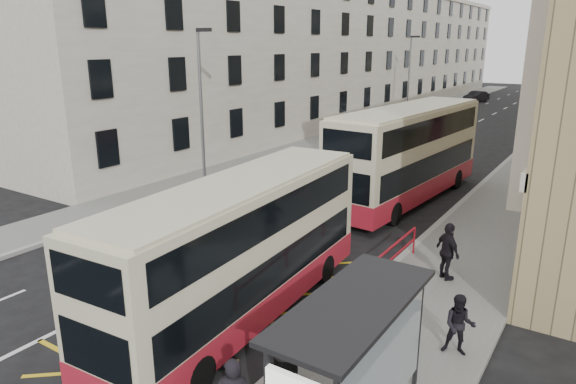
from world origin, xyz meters
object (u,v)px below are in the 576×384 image
Objects in this scene: double_decker_rear at (408,154)px; street_lamp_near at (202,100)px; double_decker_front at (241,250)px; car_silver at (466,106)px; bus_shelter at (351,348)px; street_lamp_far at (409,73)px; pedestrian_mid at (459,325)px; pedestrian_far at (448,251)px; white_van at (412,116)px; car_red at (554,104)px; car_dark at (476,97)px; litter_bin at (286,370)px.

street_lamp_near is at bearing -155.79° from double_decker_rear.
double_decker_rear is (-0.21, 13.18, 0.30)m from double_decker_front.
bus_shelter is at bearing -88.43° from car_silver.
bus_shelter is 1.11× the size of car_silver.
street_lamp_far is (0.00, 30.00, 0.00)m from street_lamp_near.
double_decker_front is at bearing 149.49° from bus_shelter.
street_lamp_far reaches higher than double_decker_front.
street_lamp_near is 18.15m from pedestrian_mid.
bus_shelter is 8.03m from pedestrian_far.
white_van is at bearing 87.66° from street_lamp_near.
car_red is at bearing 85.22° from double_decker_front.
car_dark is at bearing 88.88° from pedestrian_mid.
double_decker_front is 61.27m from car_dark.
street_lamp_near is at bearing -75.73° from car_dark.
double_decker_rear is at bearing 91.02° from car_red.
double_decker_front is at bearing -84.51° from double_decker_rear.
white_van is 1.09× the size of car_red.
bus_shelter is 2.38m from litter_bin.
litter_bin is 0.63× the size of pedestrian_mid.
double_decker_front is 2.61× the size of car_silver.
pedestrian_far reaches higher than litter_bin.
double_decker_rear is 7.50× the size of pedestrian_mid.
street_lamp_far is 21.45m from car_dark.
car_red is at bearing 91.49° from litter_bin.
street_lamp_far is at bearing 135.79° from white_van.
double_decker_rear is 43.52m from car_red.
street_lamp_far is 28.35m from double_decker_rear.
bus_shelter is 19.38m from street_lamp_near.
litter_bin is at bearing -72.84° from street_lamp_far.
car_dark is at bearing 94.42° from double_decker_front.
car_dark is (-8.38, 60.68, -1.31)m from double_decker_front.
bus_shelter is 4.38× the size of litter_bin.
bus_shelter is at bearing -40.14° from street_lamp_near.
street_lamp_near reaches higher than double_decker_rear.
street_lamp_far is 5.18× the size of pedestrian_mid.
car_red is at bearing 93.19° from bus_shelter.
car_dark is at bearing 101.91° from white_van.
street_lamp_near is 40.45m from car_silver.
double_decker_front is at bearing 91.71° from car_red.
white_van is at bearing 97.25° from pedestrian_mid.
car_dark is (-13.97, 59.43, -0.22)m from pedestrian_mid.
double_decker_rear reaches higher than bus_shelter.
double_decker_rear is (9.84, -26.48, -2.32)m from street_lamp_far.
pedestrian_mid is 0.40× the size of car_silver.
car_red is at bearing 76.38° from street_lamp_near.
pedestrian_far is (1.27, 7.38, 0.44)m from litter_bin.
car_silver is at bearing -36.55° from pedestrian_far.
street_lamp_far is at bearing 114.94° from double_decker_rear.
double_decker_rear reaches higher than car_dark.
car_red is (9.71, -4.04, -0.06)m from car_dark.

